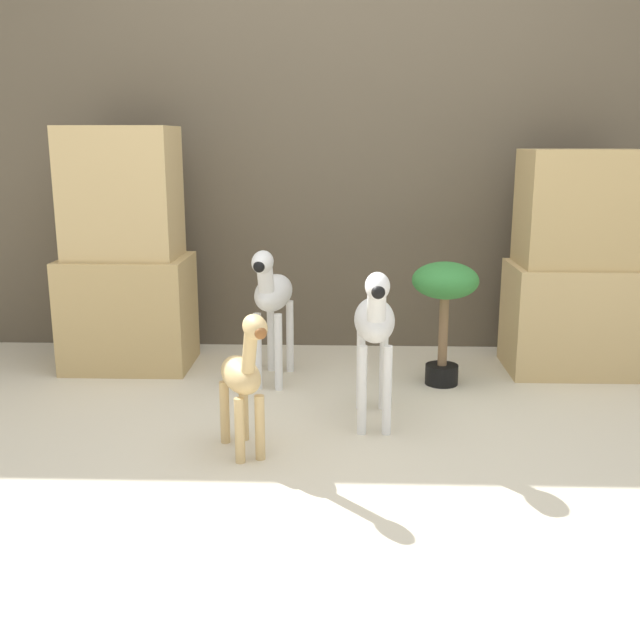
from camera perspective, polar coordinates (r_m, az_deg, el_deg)
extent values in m
plane|color=beige|center=(2.72, 2.17, -10.83)|extent=(14.00, 14.00, 0.00)
cube|color=brown|center=(4.07, 2.24, 13.28)|extent=(6.40, 0.08, 2.20)
cube|color=tan|center=(3.88, -14.35, 0.58)|extent=(0.61, 0.44, 0.56)
cube|color=tan|center=(3.79, -14.88, 9.34)|extent=(0.53, 0.38, 0.63)
cube|color=tan|center=(3.89, 18.59, 0.13)|extent=(0.61, 0.44, 0.53)
cube|color=tan|center=(3.80, 19.21, 8.04)|extent=(0.55, 0.39, 0.55)
cylinder|color=white|center=(2.92, 5.13, -5.38)|extent=(0.04, 0.04, 0.36)
cylinder|color=white|center=(2.91, 3.23, -5.37)|extent=(0.04, 0.04, 0.36)
cylinder|color=white|center=(3.19, 4.86, -3.70)|extent=(0.04, 0.04, 0.36)
cylinder|color=white|center=(3.18, 3.13, -3.69)|extent=(0.04, 0.04, 0.36)
ellipsoid|color=white|center=(2.98, 4.17, 0.02)|extent=(0.16, 0.41, 0.16)
cylinder|color=white|center=(2.79, 4.33, 1.34)|extent=(0.07, 0.12, 0.17)
ellipsoid|color=white|center=(2.73, 4.40, 2.60)|extent=(0.09, 0.17, 0.10)
sphere|color=black|center=(2.66, 4.46, 2.13)|extent=(0.05, 0.05, 0.05)
cube|color=black|center=(2.79, 4.34, 1.50)|extent=(0.02, 0.07, 0.14)
cylinder|color=white|center=(3.42, -3.18, -2.47)|extent=(0.04, 0.04, 0.36)
cylinder|color=white|center=(3.44, -4.76, -2.40)|extent=(0.04, 0.04, 0.36)
cylinder|color=white|center=(3.69, -2.30, -1.25)|extent=(0.04, 0.04, 0.36)
cylinder|color=white|center=(3.70, -3.77, -1.19)|extent=(0.04, 0.04, 0.36)
ellipsoid|color=white|center=(3.50, -3.55, 2.10)|extent=(0.21, 0.42, 0.16)
cylinder|color=white|center=(3.32, -4.19, 3.33)|extent=(0.08, 0.12, 0.17)
ellipsoid|color=white|center=(3.26, -4.40, 4.42)|extent=(0.11, 0.18, 0.10)
sphere|color=black|center=(3.19, -4.67, 4.07)|extent=(0.05, 0.05, 0.05)
cube|color=black|center=(3.31, -4.19, 3.46)|extent=(0.03, 0.07, 0.14)
cylinder|color=tan|center=(2.71, -4.61, -8.17)|extent=(0.04, 0.04, 0.24)
cylinder|color=tan|center=(2.69, -6.14, -8.38)|extent=(0.04, 0.04, 0.24)
cylinder|color=tan|center=(2.89, -5.83, -6.81)|extent=(0.04, 0.04, 0.24)
cylinder|color=tan|center=(2.87, -7.27, -6.99)|extent=(0.04, 0.04, 0.24)
ellipsoid|color=tan|center=(2.73, -6.07, -4.16)|extent=(0.23, 0.31, 0.13)
cylinder|color=tan|center=(2.59, -5.38, -2.24)|extent=(0.09, 0.12, 0.21)
ellipsoid|color=tan|center=(2.50, -4.98, -0.53)|extent=(0.13, 0.16, 0.08)
sphere|color=brown|center=(2.45, -4.55, -1.01)|extent=(0.04, 0.04, 0.04)
cylinder|color=black|center=(3.58, 9.25, -4.11)|extent=(0.15, 0.15, 0.09)
cylinder|color=brown|center=(3.52, 9.37, -0.91)|extent=(0.04, 0.04, 0.32)
ellipsoid|color=#337F38|center=(3.47, 9.53, 3.00)|extent=(0.31, 0.31, 0.17)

